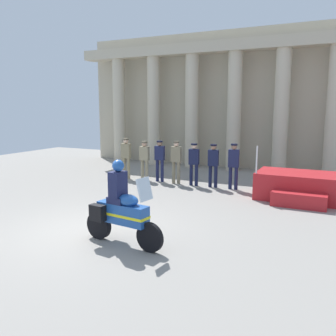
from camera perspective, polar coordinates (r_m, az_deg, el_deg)
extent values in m
plane|color=gray|center=(9.20, -12.40, -9.72)|extent=(28.00, 28.00, 0.00)
cube|color=#B6AB91|center=(18.66, 8.03, 10.59)|extent=(14.64, 0.30, 6.71)
cylinder|color=beige|center=(20.19, -7.72, 8.86)|extent=(0.67, 0.67, 5.54)
cylinder|color=beige|center=(19.08, -2.27, 8.90)|extent=(0.67, 0.67, 5.54)
cylinder|color=beige|center=(18.16, 3.79, 8.85)|extent=(0.67, 0.67, 5.54)
cylinder|color=beige|center=(17.45, 10.42, 8.68)|extent=(0.67, 0.67, 5.54)
cylinder|color=beige|center=(16.99, 17.49, 8.38)|extent=(0.67, 0.67, 5.54)
cylinder|color=beige|center=(16.80, 24.82, 7.93)|extent=(0.67, 0.67, 5.54)
cube|color=#BEB297|center=(17.99, 7.25, 18.44)|extent=(14.64, 0.87, 0.50)
cube|color=#B21E23|center=(12.64, 20.57, -2.73)|extent=(2.93, 1.63, 0.88)
cube|color=#B21E23|center=(11.66, 19.98, -4.82)|extent=(1.61, 0.50, 0.44)
cylinder|color=silver|center=(11.98, 13.87, 1.28)|extent=(0.05, 0.05, 0.90)
cylinder|color=#847A5B|center=(15.44, -6.97, -0.01)|extent=(0.13, 0.13, 0.89)
cylinder|color=#847A5B|center=(15.33, -6.28, -0.07)|extent=(0.13, 0.13, 0.89)
cube|color=#847A5B|center=(15.28, -6.68, 2.73)|extent=(0.41, 0.27, 0.61)
sphere|color=beige|center=(15.23, -6.71, 4.27)|extent=(0.21, 0.21, 0.21)
cylinder|color=#4F4937|center=(15.23, -6.71, 4.57)|extent=(0.24, 0.24, 0.06)
cylinder|color=gray|center=(15.10, -4.10, -0.29)|extent=(0.13, 0.13, 0.83)
cylinder|color=gray|center=(14.99, -3.37, -0.36)|extent=(0.13, 0.13, 0.83)
cube|color=gray|center=(14.94, -3.76, 2.34)|extent=(0.41, 0.27, 0.58)
sphere|color=tan|center=(14.89, -3.78, 3.83)|extent=(0.21, 0.21, 0.21)
cylinder|color=brown|center=(14.88, -3.78, 4.14)|extent=(0.24, 0.24, 0.06)
cylinder|color=#191E42|center=(14.74, -1.69, -0.40)|extent=(0.13, 0.13, 0.89)
cylinder|color=#191E42|center=(14.64, -0.93, -0.47)|extent=(0.13, 0.13, 0.89)
cube|color=#191E42|center=(14.58, -1.32, 2.39)|extent=(0.41, 0.27, 0.57)
sphere|color=#997056|center=(14.54, -1.33, 3.92)|extent=(0.21, 0.21, 0.21)
cylinder|color=black|center=(14.53, -1.33, 4.23)|extent=(0.24, 0.24, 0.06)
cylinder|color=#7A7056|center=(14.30, 0.89, -0.73)|extent=(0.13, 0.13, 0.88)
cylinder|color=#7A7056|center=(14.21, 1.69, -0.80)|extent=(0.13, 0.13, 0.88)
cube|color=#7A7056|center=(14.14, 1.30, 2.19)|extent=(0.41, 0.27, 0.60)
sphere|color=beige|center=(14.09, 1.30, 3.83)|extent=(0.21, 0.21, 0.21)
cylinder|color=#494334|center=(14.09, 1.31, 4.15)|extent=(0.24, 0.24, 0.06)
cylinder|color=#141938|center=(13.99, 3.68, -1.08)|extent=(0.13, 0.13, 0.83)
cylinder|color=#141938|center=(13.91, 4.52, -1.15)|extent=(0.13, 0.13, 0.83)
cube|color=#141938|center=(13.84, 4.13, 1.79)|extent=(0.41, 0.27, 0.59)
sphere|color=beige|center=(13.79, 4.15, 3.45)|extent=(0.21, 0.21, 0.21)
cylinder|color=black|center=(13.78, 4.16, 3.77)|extent=(0.24, 0.24, 0.06)
cylinder|color=#141938|center=(13.76, 6.70, -1.33)|extent=(0.13, 0.13, 0.82)
cylinder|color=#141938|center=(13.69, 7.57, -1.40)|extent=(0.13, 0.13, 0.82)
cube|color=#141938|center=(13.61, 7.19, 1.59)|extent=(0.41, 0.27, 0.61)
sphere|color=#997056|center=(13.55, 7.23, 3.30)|extent=(0.21, 0.21, 0.21)
cylinder|color=black|center=(13.55, 7.24, 3.63)|extent=(0.24, 0.24, 0.06)
cylinder|color=#191E42|center=(13.54, 9.83, -1.57)|extent=(0.13, 0.13, 0.83)
cylinder|color=#191E42|center=(13.48, 10.73, -1.65)|extent=(0.13, 0.13, 0.83)
cube|color=#191E42|center=(13.38, 10.37, 1.50)|extent=(0.41, 0.27, 0.65)
sphere|color=#997056|center=(13.33, 10.43, 3.33)|extent=(0.21, 0.21, 0.21)
cylinder|color=black|center=(13.32, 10.44, 3.67)|extent=(0.24, 0.24, 0.06)
cylinder|color=black|center=(7.68, -2.90, -10.93)|extent=(0.65, 0.18, 0.64)
cylinder|color=black|center=(8.56, -10.88, -8.88)|extent=(0.65, 0.22, 0.64)
cube|color=#1E4C99|center=(7.98, -7.18, -7.16)|extent=(1.27, 0.47, 0.44)
ellipsoid|color=#1E4C99|center=(7.80, -6.39, -5.10)|extent=(0.55, 0.38, 0.26)
cube|color=yellow|center=(7.98, -7.18, -7.30)|extent=(1.29, 0.48, 0.06)
cube|color=silver|center=(7.45, -3.75, -3.37)|extent=(0.20, 0.42, 0.47)
cube|color=black|center=(8.48, -8.64, -6.17)|extent=(0.38, 0.22, 0.36)
cube|color=black|center=(8.12, -11.09, -6.97)|extent=(0.38, 0.22, 0.36)
cube|color=#191E42|center=(7.97, -7.89, -5.02)|extent=(0.44, 0.39, 0.14)
cube|color=#191E42|center=(7.89, -7.95, -2.56)|extent=(0.30, 0.39, 0.56)
sphere|color=#1E4C99|center=(7.80, -7.90, 0.37)|extent=(0.26, 0.26, 0.26)
cube|color=brown|center=(15.65, -7.50, -0.87)|extent=(0.10, 0.32, 0.36)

